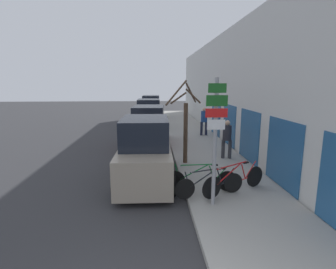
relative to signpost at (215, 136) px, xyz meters
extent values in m
plane|color=#333335|center=(-1.67, 7.12, -2.12)|extent=(80.00, 80.00, 0.00)
cube|color=#9E9B93|center=(0.93, 9.92, -2.04)|extent=(3.20, 32.00, 0.15)
cube|color=silver|center=(2.68, 9.92, 1.13)|extent=(0.20, 32.00, 6.50)
cube|color=#26598C|center=(2.56, 1.20, -0.86)|extent=(0.03, 2.20, 2.22)
cube|color=#26598C|center=(2.56, 4.21, -0.86)|extent=(0.03, 2.20, 2.22)
cube|color=#26598C|center=(2.56, 7.22, -0.86)|extent=(0.03, 2.20, 2.22)
cube|color=#26598C|center=(2.56, 10.23, -0.86)|extent=(0.03, 2.20, 2.22)
cylinder|color=#939399|center=(0.00, 0.01, -0.21)|extent=(0.11, 0.11, 3.51)
cube|color=#19591E|center=(0.00, -0.05, 1.27)|extent=(0.48, 0.02, 0.24)
cube|color=#19591E|center=(0.00, -0.05, 0.95)|extent=(0.57, 0.02, 0.29)
cube|color=red|center=(0.00, -0.05, 0.63)|extent=(0.59, 0.02, 0.24)
cube|color=white|center=(0.00, -0.05, 0.32)|extent=(0.48, 0.02, 0.27)
cylinder|color=black|center=(-0.76, 0.37, -1.66)|extent=(0.62, 0.18, 0.63)
cylinder|color=black|center=(0.81, 0.75, -1.66)|extent=(0.62, 0.18, 0.63)
cylinder|color=black|center=(-0.17, 0.51, -1.36)|extent=(0.89, 0.25, 0.52)
cylinder|color=black|center=(-0.09, 0.53, -1.14)|extent=(1.03, 0.29, 0.08)
cylinder|color=black|center=(0.34, 0.64, -1.39)|extent=(0.20, 0.08, 0.45)
cylinder|color=black|center=(0.53, 0.68, -1.63)|extent=(0.56, 0.16, 0.08)
cylinder|color=black|center=(0.61, 0.70, -1.41)|extent=(0.42, 0.13, 0.51)
cylinder|color=black|center=(-0.68, 0.38, -1.39)|extent=(0.19, 0.08, 0.54)
cube|color=black|center=(0.41, 0.66, -1.15)|extent=(0.21, 0.13, 0.04)
cylinder|color=#99999E|center=(-0.60, 0.40, -1.12)|extent=(0.13, 0.43, 0.02)
cylinder|color=black|center=(0.04, 0.34, -1.62)|extent=(0.63, 0.35, 0.69)
cylinder|color=black|center=(1.66, 1.18, -1.62)|extent=(0.63, 0.35, 0.69)
cylinder|color=red|center=(0.65, 0.66, -1.30)|extent=(0.93, 0.50, 0.57)
cylinder|color=red|center=(0.73, 0.70, -1.06)|extent=(1.08, 0.58, 0.09)
cylinder|color=red|center=(1.17, 0.93, -1.33)|extent=(0.21, 0.13, 0.50)
cylinder|color=red|center=(1.38, 1.04, -1.60)|extent=(0.58, 0.32, 0.08)
cylinder|color=red|center=(1.46, 1.08, -1.36)|extent=(0.44, 0.25, 0.55)
cylinder|color=red|center=(0.12, 0.39, -1.33)|extent=(0.21, 0.13, 0.60)
cube|color=black|center=(1.26, 0.97, -1.07)|extent=(0.21, 0.16, 0.04)
cylinder|color=#99999E|center=(0.20, 0.43, -1.04)|extent=(0.22, 0.40, 0.02)
cylinder|color=black|center=(-0.99, 1.03, -1.64)|extent=(0.65, 0.09, 0.65)
cylinder|color=black|center=(0.66, 0.90, -1.64)|extent=(0.65, 0.09, 0.65)
cylinder|color=#197233|center=(-0.37, 0.98, -1.34)|extent=(0.93, 0.11, 0.54)
cylinder|color=#197233|center=(-0.29, 0.98, -1.11)|extent=(1.08, 0.13, 0.08)
cylinder|color=#197233|center=(0.16, 0.94, -1.36)|extent=(0.20, 0.05, 0.47)
cylinder|color=#197233|center=(0.37, 0.92, -1.62)|extent=(0.58, 0.08, 0.08)
cylinder|color=#197233|center=(0.45, 0.91, -1.39)|extent=(0.44, 0.07, 0.52)
cylinder|color=#197233|center=(-0.91, 1.03, -1.36)|extent=(0.20, 0.05, 0.56)
cube|color=black|center=(0.25, 0.93, -1.12)|extent=(0.21, 0.10, 0.04)
cylinder|color=#99999E|center=(-0.83, 1.02, -1.09)|extent=(0.06, 0.44, 0.02)
cube|color=gray|center=(-1.94, 2.39, -1.34)|extent=(1.86, 4.63, 1.19)
cube|color=black|center=(-1.94, 2.21, -0.27)|extent=(1.63, 2.42, 0.97)
cylinder|color=black|center=(-2.79, 3.84, -1.79)|extent=(0.23, 0.67, 0.67)
cylinder|color=black|center=(-1.03, 3.80, -1.79)|extent=(0.23, 0.67, 0.67)
cylinder|color=black|center=(-2.85, 0.99, -1.79)|extent=(0.23, 0.67, 0.67)
cylinder|color=black|center=(-1.09, 0.95, -1.79)|extent=(0.23, 0.67, 0.67)
cube|color=maroon|center=(-1.86, 7.69, -1.36)|extent=(2.09, 4.51, 1.17)
cube|color=black|center=(-1.87, 7.51, -0.30)|extent=(1.77, 2.39, 0.96)
cylinder|color=black|center=(-2.67, 9.11, -1.80)|extent=(0.26, 0.64, 0.63)
cylinder|color=black|center=(-0.87, 8.99, -1.80)|extent=(0.26, 0.64, 0.63)
cylinder|color=black|center=(-2.85, 6.38, -1.80)|extent=(0.26, 0.64, 0.63)
cylinder|color=black|center=(-1.05, 6.27, -1.80)|extent=(0.26, 0.64, 0.63)
cube|color=silver|center=(-1.92, 13.65, -1.37)|extent=(1.92, 4.41, 1.14)
cube|color=black|center=(-1.92, 13.48, -0.30)|extent=(1.70, 2.31, 1.01)
cylinder|color=black|center=(-2.83, 15.03, -1.80)|extent=(0.23, 0.65, 0.64)
cylinder|color=black|center=(-0.97, 15.00, -1.80)|extent=(0.23, 0.65, 0.64)
cylinder|color=black|center=(-2.87, 12.31, -1.80)|extent=(0.23, 0.65, 0.64)
cylinder|color=black|center=(-1.02, 12.28, -1.80)|extent=(0.23, 0.65, 0.64)
cube|color=#B2B7BC|center=(-1.74, 19.33, -1.36)|extent=(1.93, 4.34, 1.17)
cube|color=black|center=(-1.75, 19.16, -0.26)|extent=(1.68, 2.28, 1.02)
cylinder|color=black|center=(-2.59, 20.69, -1.81)|extent=(0.24, 0.63, 0.62)
cylinder|color=black|center=(-0.81, 20.63, -1.81)|extent=(0.24, 0.63, 0.62)
cylinder|color=black|center=(-2.68, 18.04, -1.81)|extent=(0.24, 0.63, 0.62)
cylinder|color=black|center=(-0.90, 17.98, -1.81)|extent=(0.24, 0.63, 0.62)
cylinder|color=#333338|center=(1.54, 4.60, -1.54)|extent=(0.16, 0.16, 0.85)
cylinder|color=#333338|center=(1.83, 4.53, -1.54)|extent=(0.16, 0.16, 0.85)
cylinder|color=#26262D|center=(1.68, 4.57, -0.78)|extent=(0.39, 0.39, 0.67)
sphere|color=tan|center=(1.68, 4.57, -0.33)|extent=(0.23, 0.23, 0.23)
cylinder|color=#1E2338|center=(1.88, 10.05, -1.53)|extent=(0.17, 0.17, 0.88)
cylinder|color=#1E2338|center=(1.57, 10.02, -1.53)|extent=(0.17, 0.17, 0.88)
cylinder|color=navy|center=(1.73, 10.04, -0.74)|extent=(0.41, 0.41, 0.70)
sphere|color=tan|center=(1.73, 10.04, -0.27)|extent=(0.24, 0.24, 0.24)
cylinder|color=#4C3828|center=(-0.28, 4.01, -0.69)|extent=(0.18, 0.18, 2.56)
cylinder|color=#4C3828|center=(-0.72, 3.54, 1.05)|extent=(0.96, 1.03, 0.98)
cylinder|color=#4C3828|center=(0.03, 4.05, 0.88)|extent=(0.67, 0.14, 0.63)
cylinder|color=#4C3828|center=(-0.60, 3.92, 0.81)|extent=(0.71, 0.26, 0.49)
cylinder|color=#4C3828|center=(-0.02, 4.36, 1.00)|extent=(0.61, 0.78, 0.87)
camera|label=1|loc=(-1.70, -6.82, 1.38)|focal=28.00mm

